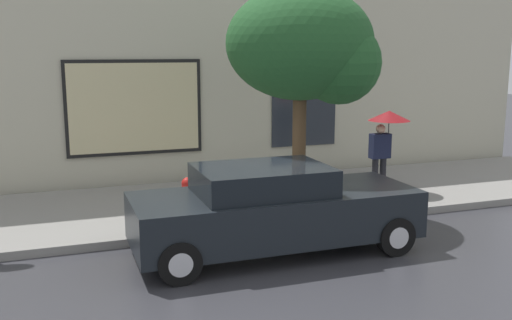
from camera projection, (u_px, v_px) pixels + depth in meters
The scene contains 7 objects.
ground_plane at pixel (248, 255), 9.38m from camera, with size 60.00×60.00×0.00m, color #333338.
sidewalk at pixel (202, 205), 12.14m from camera, with size 20.00×4.00×0.15m, color gray.
building_facade at pixel (174, 42), 13.81m from camera, with size 20.00×0.67×7.00m.
parked_car at pixel (273, 210), 9.37m from camera, with size 4.65×1.81×1.46m.
fire_hydrant at pixel (188, 196), 11.13m from camera, with size 0.30×0.44×0.72m.
pedestrian_with_umbrella at pixel (386, 128), 12.69m from camera, with size 0.92×0.92×1.82m.
street_tree at pixel (308, 48), 10.84m from camera, with size 2.86×2.43×4.33m.
Camera 1 is at (-2.87, -8.45, 3.28)m, focal length 40.45 mm.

